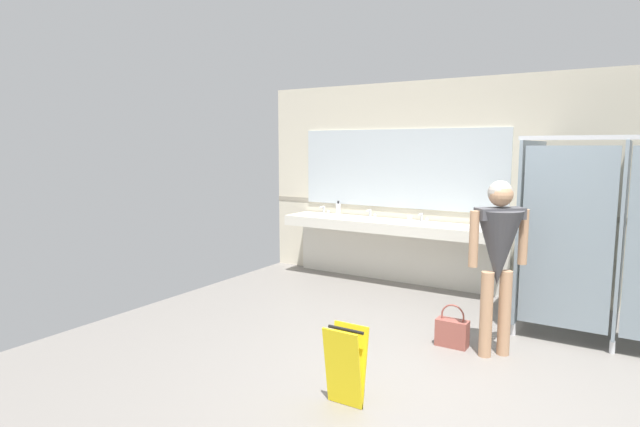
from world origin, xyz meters
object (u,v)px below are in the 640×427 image
(wet_floor_sign, at_px, (346,365))
(soap_dispenser, at_px, (338,209))
(handbag, at_px, (452,332))
(paper_cup, at_px, (410,220))
(person_standing, at_px, (498,248))

(wet_floor_sign, bearing_deg, soap_dispenser, 120.69)
(handbag, distance_m, soap_dispenser, 3.05)
(soap_dispenser, bearing_deg, handbag, -38.77)
(paper_cup, distance_m, wet_floor_sign, 3.20)
(paper_cup, bearing_deg, wet_floor_sign, -75.97)
(soap_dispenser, bearing_deg, person_standing, -34.60)
(handbag, height_order, paper_cup, paper_cup)
(wet_floor_sign, bearing_deg, person_standing, 64.86)
(paper_cup, relative_size, wet_floor_sign, 0.18)
(wet_floor_sign, bearing_deg, handbag, 78.17)
(wet_floor_sign, bearing_deg, paper_cup, 104.03)
(person_standing, distance_m, paper_cup, 2.14)
(handbag, bearing_deg, soap_dispenser, 141.23)
(handbag, xyz_separation_m, wet_floor_sign, (-0.31, -1.49, 0.16))
(person_standing, xyz_separation_m, soap_dispenser, (-2.67, 1.84, -0.02))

